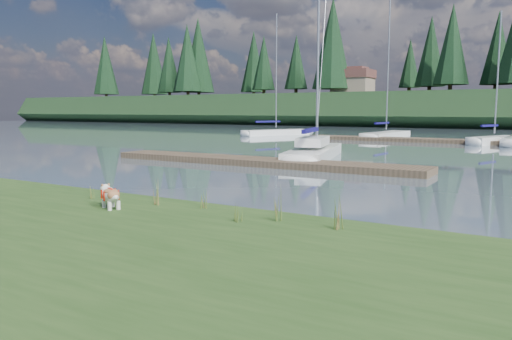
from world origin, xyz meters
The scene contains 22 objects.
ground centered at (0.00, 30.00, 0.00)m, with size 200.00×200.00×0.00m, color slate.
bank centered at (0.00, -6.00, 0.17)m, with size 60.00×9.00×0.35m, color #2D4B1D.
ridge centered at (0.00, 73.00, 2.50)m, with size 200.00×20.00×5.00m, color black.
bulldog centered at (-0.54, -3.21, 0.67)m, with size 0.88×0.60×0.52m.
sailboat_main centered at (-3.16, 13.86, 0.42)m, with size 4.22×9.60×13.52m.
dock_near centered at (-4.00, 9.00, 0.15)m, with size 16.00×2.00×0.30m, color #4C3D2C.
dock_far centered at (2.00, 30.00, 0.15)m, with size 26.00×2.20×0.30m, color #4C3D2C.
sailboat_bg_0 centered at (-16.12, 33.96, 0.32)m, with size 5.12×8.29×12.14m.
sailboat_bg_1 centered at (-5.28, 34.70, 0.33)m, with size 2.46×9.05×13.22m.
sailboat_bg_2 centered at (4.14, 31.29, 0.33)m, with size 3.65×6.54×9.99m.
weed_0 centered at (0.04, -2.33, 0.62)m, with size 0.17×0.14×0.65m.
weed_1 centered at (1.26, -2.08, 0.53)m, with size 0.17×0.14×0.43m.
weed_2 centered at (3.39, -2.34, 0.65)m, with size 0.17×0.14×0.71m.
weed_3 centered at (-1.93, -2.57, 0.56)m, with size 0.17×0.14×0.49m.
weed_4 centered at (2.67, -2.83, 0.53)m, with size 0.17×0.14×0.43m.
weed_5 centered at (4.65, -2.39, 0.65)m, with size 0.17×0.14×0.71m.
mud_lip centered at (0.00, -1.60, 0.07)m, with size 60.00×0.50×0.14m, color #33281C.
conifer_0 centered at (-55.00, 67.00, 12.64)m, with size 5.72×5.72×14.15m.
conifer_1 centered at (-40.00, 71.00, 11.28)m, with size 4.40×4.40×11.30m.
conifer_2 centered at (-25.00, 68.00, 13.54)m, with size 6.60×6.60×16.05m.
conifer_3 centered at (-10.00, 72.00, 11.74)m, with size 4.84×4.84×12.25m.
house_0 centered at (-22.00, 70.00, 7.31)m, with size 6.30×5.30×4.65m.
Camera 1 is at (8.11, -11.06, 2.60)m, focal length 35.00 mm.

